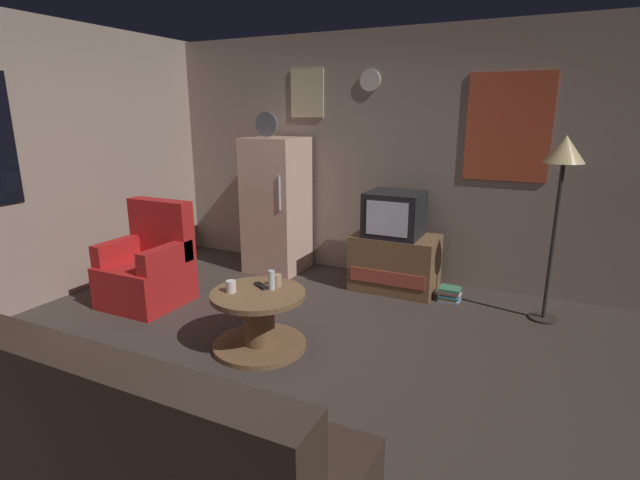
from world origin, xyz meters
TOP-DOWN VIEW (x-y plane):
  - ground_plane at (0.00, 0.00)m, footprint 12.00×12.00m
  - wall_with_art at (0.01, 2.45)m, footprint 5.20×0.12m
  - wall_left_with_window at (-2.55, -0.00)m, footprint 0.12×5.20m
  - fridge at (-1.03, 2.04)m, footprint 0.60×0.62m
  - tv_stand at (0.38, 2.00)m, footprint 0.84×0.53m
  - crt_tv at (0.35, 2.00)m, footprint 0.54×0.51m
  - standing_lamp at (1.79, 1.85)m, footprint 0.32×0.32m
  - coffee_table at (-0.18, 0.32)m, footprint 0.72×0.72m
  - wine_glass at (-0.11, 0.41)m, footprint 0.05×0.05m
  - mug_ceramic_white at (-0.36, 0.23)m, footprint 0.08×0.08m
  - mug_ceramic_tan at (-0.12, 0.50)m, footprint 0.08×0.08m
  - remote_control at (-0.21, 0.42)m, footprint 0.15×0.11m
  - armchair at (-1.62, 0.65)m, footprint 0.68×0.68m
  - couch at (0.34, -1.26)m, footprint 1.70×0.80m
  - book_stack at (0.96, 1.92)m, footprint 0.21×0.18m

SIDE VIEW (x-z plane):
  - ground_plane at x=0.00m, z-range 0.00..0.00m
  - book_stack at x=0.96m, z-range 0.00..0.14m
  - coffee_table at x=-0.18m, z-range 0.00..0.46m
  - tv_stand at x=0.38m, z-range 0.00..0.57m
  - couch at x=0.34m, z-range -0.15..0.77m
  - armchair at x=-1.62m, z-range -0.14..0.82m
  - remote_control at x=-0.21m, z-range 0.46..0.48m
  - mug_ceramic_white at x=-0.36m, z-range 0.46..0.55m
  - mug_ceramic_tan at x=-0.12m, z-range 0.46..0.55m
  - wine_glass at x=-0.11m, z-range 0.46..0.61m
  - fridge at x=-1.03m, z-range -0.13..1.64m
  - crt_tv at x=0.35m, z-range 0.57..1.01m
  - wall_with_art at x=0.01m, z-range 0.01..2.59m
  - wall_left_with_window at x=-2.55m, z-range 0.00..2.60m
  - standing_lamp at x=1.79m, z-range 0.56..2.15m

